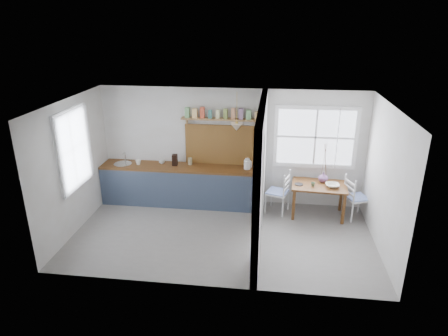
# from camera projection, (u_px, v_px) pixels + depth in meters

# --- Properties ---
(floor) EXTENTS (5.80, 3.20, 0.01)m
(floor) POSITION_uv_depth(u_px,v_px,m) (222.00, 235.00, 7.81)
(floor) COLOR slate
(floor) RESTS_ON ground
(ceiling) EXTENTS (5.80, 3.20, 0.01)m
(ceiling) POSITION_uv_depth(u_px,v_px,m) (222.00, 104.00, 6.88)
(ceiling) COLOR beige
(ceiling) RESTS_ON walls
(walls) EXTENTS (5.81, 3.21, 2.60)m
(walls) POSITION_uv_depth(u_px,v_px,m) (222.00, 173.00, 7.35)
(walls) COLOR beige
(walls) RESTS_ON floor
(partition) EXTENTS (0.12, 3.20, 2.60)m
(partition) POSITION_uv_depth(u_px,v_px,m) (261.00, 166.00, 7.27)
(partition) COLOR beige
(partition) RESTS_ON floor
(kitchen_window) EXTENTS (0.10, 1.16, 1.50)m
(kitchen_window) POSITION_uv_depth(u_px,v_px,m) (72.00, 149.00, 7.56)
(kitchen_window) COLOR white
(kitchen_window) RESTS_ON walls
(nook_window) EXTENTS (1.76, 0.10, 1.30)m
(nook_window) POSITION_uv_depth(u_px,v_px,m) (315.00, 137.00, 8.48)
(nook_window) COLOR white
(nook_window) RESTS_ON walls
(counter) EXTENTS (3.50, 0.60, 0.90)m
(counter) POSITION_uv_depth(u_px,v_px,m) (180.00, 184.00, 9.01)
(counter) COLOR #4E3417
(counter) RESTS_ON floor
(sink) EXTENTS (0.40, 0.40, 0.02)m
(sink) POSITION_uv_depth(u_px,v_px,m) (123.00, 164.00, 8.98)
(sink) COLOR silver
(sink) RESTS_ON counter
(backsplash) EXTENTS (1.65, 0.03, 0.90)m
(backsplash) POSITION_uv_depth(u_px,v_px,m) (222.00, 145.00, 8.81)
(backsplash) COLOR brown
(backsplash) RESTS_ON walls
(shelf) EXTENTS (1.75, 0.20, 0.21)m
(shelf) POSITION_uv_depth(u_px,v_px,m) (222.00, 116.00, 8.50)
(shelf) COLOR #A8844B
(shelf) RESTS_ON walls
(pendant_lamp) EXTENTS (0.26, 0.26, 0.16)m
(pendant_lamp) POSITION_uv_depth(u_px,v_px,m) (237.00, 127.00, 8.19)
(pendant_lamp) COLOR beige
(pendant_lamp) RESTS_ON ceiling
(utensil_rail) EXTENTS (0.02, 0.50, 0.02)m
(utensil_rail) POSITION_uv_depth(u_px,v_px,m) (258.00, 152.00, 8.06)
(utensil_rail) COLOR silver
(utensil_rail) RESTS_ON partition
(dining_table) EXTENTS (1.17, 0.82, 0.70)m
(dining_table) POSITION_uv_depth(u_px,v_px,m) (318.00, 200.00, 8.49)
(dining_table) COLOR #4E3417
(dining_table) RESTS_ON floor
(chair_left) EXTENTS (0.55, 0.55, 0.95)m
(chair_left) POSITION_uv_depth(u_px,v_px,m) (277.00, 192.00, 8.60)
(chair_left) COLOR silver
(chair_left) RESTS_ON floor
(chair_right) EXTENTS (0.55, 0.55, 0.93)m
(chair_right) POSITION_uv_depth(u_px,v_px,m) (357.00, 197.00, 8.35)
(chair_right) COLOR silver
(chair_right) RESTS_ON floor
(kettle) EXTENTS (0.24, 0.21, 0.24)m
(kettle) POSITION_uv_depth(u_px,v_px,m) (247.00, 164.00, 8.64)
(kettle) COLOR white
(kettle) RESTS_ON counter
(mug_a) EXTENTS (0.13, 0.13, 0.11)m
(mug_a) POSITION_uv_depth(u_px,v_px,m) (138.00, 162.00, 8.91)
(mug_a) COLOR white
(mug_a) RESTS_ON counter
(mug_b) EXTENTS (0.14, 0.14, 0.11)m
(mug_b) POSITION_uv_depth(u_px,v_px,m) (162.00, 161.00, 8.97)
(mug_b) COLOR silver
(mug_b) RESTS_ON counter
(knife_block) EXTENTS (0.13, 0.17, 0.24)m
(knife_block) POSITION_uv_depth(u_px,v_px,m) (175.00, 160.00, 8.86)
(knife_block) COLOR black
(knife_block) RESTS_ON counter
(jar) EXTENTS (0.11, 0.11, 0.16)m
(jar) POSITION_uv_depth(u_px,v_px,m) (190.00, 161.00, 8.91)
(jar) COLOR #8E815D
(jar) RESTS_ON counter
(towel_magenta) EXTENTS (0.02, 0.03, 0.54)m
(towel_magenta) POSITION_uv_depth(u_px,v_px,m) (255.00, 202.00, 8.56)
(towel_magenta) COLOR #B92058
(towel_magenta) RESTS_ON counter
(towel_orange) EXTENTS (0.02, 0.03, 0.52)m
(towel_orange) POSITION_uv_depth(u_px,v_px,m) (255.00, 204.00, 8.52)
(towel_orange) COLOR #BA3A01
(towel_orange) RESTS_ON counter
(bowl) EXTENTS (0.29, 0.29, 0.07)m
(bowl) POSITION_uv_depth(u_px,v_px,m) (332.00, 185.00, 8.25)
(bowl) COLOR beige
(bowl) RESTS_ON dining_table
(table_cup) EXTENTS (0.09, 0.09, 0.08)m
(table_cup) POSITION_uv_depth(u_px,v_px,m) (313.00, 184.00, 8.28)
(table_cup) COLOR #4F6E51
(table_cup) RESTS_ON dining_table
(plate) EXTENTS (0.23, 0.23, 0.01)m
(plate) POSITION_uv_depth(u_px,v_px,m) (299.00, 184.00, 8.37)
(plate) COLOR black
(plate) RESTS_ON dining_table
(vase) EXTENTS (0.24, 0.24, 0.21)m
(vase) POSITION_uv_depth(u_px,v_px,m) (323.00, 177.00, 8.48)
(vase) COLOR #73487E
(vase) RESTS_ON dining_table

